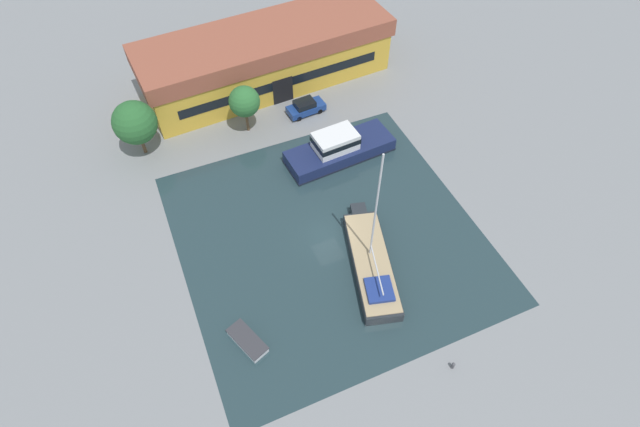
{
  "coord_description": "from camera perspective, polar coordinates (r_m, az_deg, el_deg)",
  "views": [
    {
      "loc": [
        -11.18,
        -24.09,
        36.1
      ],
      "look_at": [
        0.0,
        1.97,
        1.0
      ],
      "focal_mm": 28.0,
      "sensor_mm": 36.0,
      "label": 1
    }
  ],
  "objects": [
    {
      "name": "ground_plane",
      "position": [
        44.82,
        0.99,
        -2.6
      ],
      "size": [
        440.0,
        440.0,
        0.0
      ],
      "primitive_type": "plane",
      "color": "gray"
    },
    {
      "name": "water_canal",
      "position": [
        44.82,
        0.99,
        -2.6
      ],
      "size": [
        25.87,
        26.22,
        0.01
      ],
      "primitive_type": "cube",
      "color": "#23383D",
      "rests_on": "ground"
    },
    {
      "name": "warehouse_building",
      "position": [
        59.71,
        -6.2,
        17.36
      ],
      "size": [
        29.13,
        11.04,
        6.37
      ],
      "rotation": [
        0.0,
        0.0,
        0.07
      ],
      "color": "gold",
      "rests_on": "ground"
    },
    {
      "name": "quay_tree_near_building",
      "position": [
        52.56,
        -8.64,
        12.53
      ],
      "size": [
        3.22,
        3.22,
        5.43
      ],
      "color": "brown",
      "rests_on": "ground"
    },
    {
      "name": "quay_tree_by_water",
      "position": [
        52.51,
        -20.41,
        9.7
      ],
      "size": [
        4.33,
        4.33,
        6.1
      ],
      "color": "brown",
      "rests_on": "ground"
    },
    {
      "name": "parked_car",
      "position": [
        56.09,
        -1.65,
        12.07
      ],
      "size": [
        4.31,
        2.2,
        1.65
      ],
      "rotation": [
        0.0,
        0.0,
        4.8
      ],
      "color": "navy",
      "rests_on": "ground"
    },
    {
      "name": "sailboat_moored",
      "position": [
        42.63,
        5.85,
        -5.58
      ],
      "size": [
        5.7,
        11.9,
        12.76
      ],
      "rotation": [
        0.0,
        0.0,
        -0.27
      ],
      "color": "#23282D",
      "rests_on": "water_canal"
    },
    {
      "name": "motor_cruiser",
      "position": [
        50.74,
        2.13,
        7.45
      ],
      "size": [
        11.43,
        4.68,
        3.16
      ],
      "rotation": [
        0.0,
        0.0,
        1.65
      ],
      "color": "#19234C",
      "rests_on": "water_canal"
    },
    {
      "name": "small_dinghy",
      "position": [
        39.72,
        -8.28,
        -14.2
      ],
      "size": [
        2.64,
        3.78,
        0.66
      ],
      "rotation": [
        0.0,
        0.0,
        3.51
      ],
      "color": "silver",
      "rests_on": "water_canal"
    },
    {
      "name": "mooring_bollard",
      "position": [
        39.77,
        14.97,
        -16.42
      ],
      "size": [
        0.27,
        0.27,
        0.7
      ],
      "color": "#47474C",
      "rests_on": "ground"
    }
  ]
}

